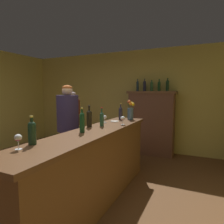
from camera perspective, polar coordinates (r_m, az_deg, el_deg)
The scene contains 21 objects.
floor at distance 3.18m, azimuth -19.86°, elevation -23.69°, with size 8.16×8.16×0.00m, color brown.
wall_back at distance 5.51m, azimuth 3.76°, elevation 3.39°, with size 5.97×0.12×2.64m, color tan.
bar_counter at distance 2.82m, azimuth -5.38°, elevation -15.62°, with size 0.56×2.90×1.03m.
display_cabinet at distance 5.01m, azimuth 11.28°, elevation -2.70°, with size 1.16×0.45×1.57m.
wine_bottle_rose at distance 3.00m, azimuth -2.97°, elevation -1.79°, with size 0.06×0.06×0.29m.
wine_bottle_pinot at distance 2.10m, azimuth -22.07°, elevation -5.25°, with size 0.08×0.08×0.28m.
wine_bottle_syrah at distance 3.71m, azimuth 2.50°, elevation -0.19°, with size 0.07×0.07×0.31m.
wine_bottle_chardonnay at distance 2.94m, azimuth -6.58°, elevation -1.58°, with size 0.08×0.08×0.32m.
wine_bottle_malbec at distance 2.55m, azimuth -8.63°, elevation -2.70°, with size 0.06×0.06×0.32m.
wine_glass_front at distance 3.13m, azimuth 3.12°, elevation -1.93°, with size 0.08×0.08×0.14m.
wine_glass_mid at distance 1.97m, azimuth -25.45°, elevation -6.92°, with size 0.07×0.07×0.14m.
wine_glass_rear at distance 3.37m, azimuth -2.12°, elevation -1.58°, with size 0.07×0.07×0.12m.
flower_arrangement at distance 3.75m, azimuth 5.38°, elevation 0.46°, with size 0.14×0.13×0.37m.
cheese_plate at distance 3.46m, azimuth 0.76°, elevation -2.71°, with size 0.15×0.15×0.01m, color white.
display_bottle_left at distance 5.06m, azimuth 7.38°, elevation 7.61°, with size 0.06×0.06×0.32m.
display_bottle_midleft at distance 5.01m, azimuth 9.40°, elevation 7.57°, with size 0.08×0.08×0.31m.
display_bottle_center at distance 4.96m, azimuth 11.38°, elevation 7.44°, with size 0.07×0.07×0.29m.
display_bottle_midright at distance 4.92m, azimuth 13.44°, elevation 7.43°, with size 0.07×0.07×0.31m.
display_bottle_right at distance 4.89m, azimuth 15.72°, elevation 7.53°, with size 0.08×0.08×0.32m.
patron_in_navy at distance 3.52m, azimuth -12.56°, elevation -4.81°, with size 0.37×0.37×1.66m.
patron_redhead at distance 4.79m, azimuth -11.28°, elevation -2.74°, with size 0.35×0.35×1.55m.
Camera 1 is at (1.99, -1.94, 1.54)m, focal length 31.70 mm.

